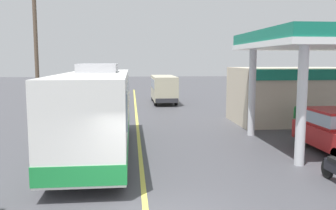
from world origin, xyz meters
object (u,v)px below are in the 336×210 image
Objects in this scene: car_at_pump at (334,129)px; minibus_opposing_lane at (164,87)px; pedestrian_near_pump at (299,116)px; coach_bus_main at (97,112)px.

minibus_opposing_lane is (-5.36, 18.66, 0.46)m from car_at_pump.
pedestrian_near_pump is (0.53, 4.25, -0.08)m from car_at_pump.
minibus_opposing_lane is 3.69× the size of pedestrian_near_pump.
coach_bus_main reaches higher than pedestrian_near_pump.
minibus_opposing_lane is at bearing 112.22° from pedestrian_near_pump.
pedestrian_near_pump is (10.20, 3.15, -0.79)m from coach_bus_main.
coach_bus_main is 9.76m from car_at_pump.
pedestrian_near_pump is at bearing -67.78° from minibus_opposing_lane.
coach_bus_main is 6.65× the size of pedestrian_near_pump.
car_at_pump is 4.29m from pedestrian_near_pump.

